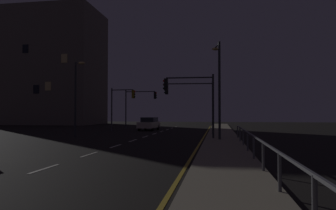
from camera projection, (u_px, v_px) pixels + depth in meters
name	position (u px, v px, depth m)	size (l,w,h in m)	color
ground_plane	(118.00, 145.00, 19.81)	(112.00, 112.00, 0.00)	black
sidewalk_right	(224.00, 146.00, 18.74)	(2.62, 77.00, 0.14)	gray
lane_markings_center	(133.00, 141.00, 23.26)	(0.14, 50.00, 0.01)	silver
lane_edge_line	(202.00, 140.00, 23.92)	(0.14, 53.00, 0.01)	gold
car_oncoming	(149.00, 123.00, 37.72)	(1.99, 4.47, 1.57)	beige
traffic_light_far_right	(190.00, 93.00, 24.27)	(4.04, 0.36, 4.98)	#2D3033
traffic_light_mid_right	(122.00, 101.00, 36.03)	(2.98, 0.37, 5.05)	#4C4C51
traffic_light_far_left	(190.00, 96.00, 28.99)	(4.64, 0.56, 4.96)	#38383D
traffic_light_near_left	(139.00, 101.00, 41.69)	(4.40, 0.35, 5.25)	#38383D
street_lamp_across_street	(219.00, 81.00, 23.12)	(0.66, 1.69, 7.26)	#2D3033
street_lamp_mid_block	(77.00, 91.00, 26.53)	(1.32, 1.11, 6.51)	#2D3033
barrier_fence	(258.00, 145.00, 11.68)	(0.09, 25.10, 0.98)	#59595E
building_distant	(47.00, 68.00, 59.22)	(20.22, 11.64, 21.48)	#6B6056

